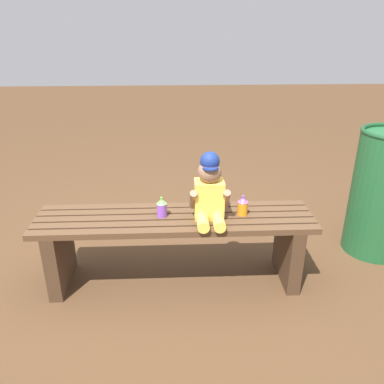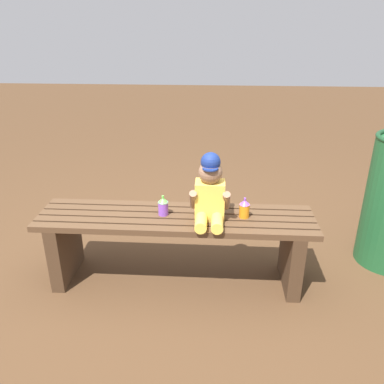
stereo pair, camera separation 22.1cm
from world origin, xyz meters
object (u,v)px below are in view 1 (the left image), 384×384
Objects in this scene: sippy_cup_right at (243,206)px; trash_bin at (383,193)px; park_bench at (175,238)px; child_figure at (210,191)px; sippy_cup_left at (162,207)px.

sippy_cup_right is 0.14× the size of trash_bin.
park_bench is 4.10× the size of child_figure.
child_figure is 3.26× the size of sippy_cup_right.
sippy_cup_left is 0.14× the size of trash_bin.
park_bench is 13.38× the size of sippy_cup_left.
child_figure reaches higher than sippy_cup_right.
sippy_cup_left is at bearing 172.79° from park_bench.
trash_bin is (1.02, 0.30, -0.07)m from sippy_cup_right.
trash_bin is at bearing 16.29° from sippy_cup_right.
park_bench is at bearing -7.21° from sippy_cup_left.
child_figure is 0.46× the size of trash_bin.
sippy_cup_right reaches higher than park_bench.
park_bench is at bearing -167.85° from trash_bin.
park_bench is 13.38× the size of sippy_cup_right.
park_bench is 0.46m from sippy_cup_right.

